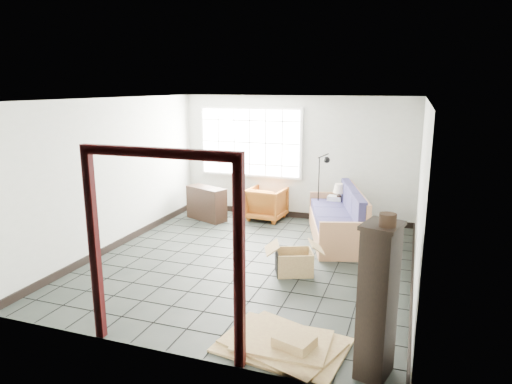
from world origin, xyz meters
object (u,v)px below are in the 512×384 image
at_px(side_table, 338,205).
at_px(tall_shelf, 378,300).
at_px(futon_sofa, 340,222).
at_px(armchair, 267,202).

relative_size(side_table, tall_shelf, 0.34).
height_order(futon_sofa, side_table, futon_sofa).
relative_size(futon_sofa, side_table, 4.39).
xyz_separation_m(side_table, tall_shelf, (1.16, -4.80, 0.35)).
height_order(armchair, tall_shelf, tall_shelf).
distance_m(armchair, tall_shelf, 5.51).
xyz_separation_m(futon_sofa, side_table, (-0.19, 0.85, 0.09)).
height_order(futon_sofa, tall_shelf, tall_shelf).
xyz_separation_m(futon_sofa, armchair, (-1.70, 0.85, 0.03)).
height_order(futon_sofa, armchair, futon_sofa).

